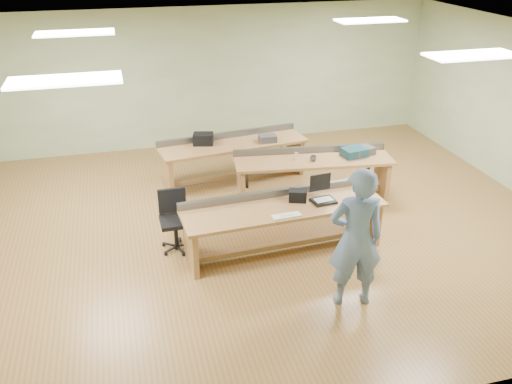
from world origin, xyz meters
TOP-DOWN VIEW (x-y plane):
  - floor at (0.00, 0.00)m, footprint 10.00×10.00m
  - ceiling at (0.00, 0.00)m, footprint 10.00×10.00m
  - wall_back at (0.00, 4.00)m, footprint 10.00×0.04m
  - wall_front at (0.00, -4.00)m, footprint 10.00×0.04m
  - fluor_panels at (0.00, 0.00)m, footprint 6.20×3.50m
  - workbench_front at (0.22, -0.81)m, footprint 3.08×0.98m
  - workbench_mid at (1.28, 0.78)m, footprint 2.88×1.09m
  - workbench_back at (0.07, 1.92)m, footprint 2.90×1.12m
  - person at (0.71, -2.27)m, footprint 0.76×0.56m
  - laptop_base at (0.84, -0.86)m, footprint 0.37×0.31m
  - laptop_screen at (0.82, -0.72)m, footprint 0.34×0.06m
  - keyboard at (0.16, -1.15)m, footprint 0.42×0.16m
  - trackball_mouse at (1.47, -1.00)m, footprint 0.16×0.18m
  - camera_bag at (0.47, -0.73)m, footprint 0.30×0.25m
  - task_chair at (-1.34, -0.36)m, footprint 0.51×0.51m
  - parts_bin_teal at (2.03, 0.71)m, footprint 0.47×0.38m
  - parts_bin_grey at (2.20, 0.75)m, footprint 0.52×0.42m
  - mug at (1.24, 0.68)m, footprint 0.14×0.14m
  - drinks_can at (0.98, 0.83)m, footprint 0.08×0.08m
  - storage_box_back at (-0.49, 1.99)m, footprint 0.42×0.35m
  - tray_back at (0.72, 1.80)m, footprint 0.33×0.24m

SIDE VIEW (x-z plane):
  - floor at x=0.00m, z-range 0.00..0.00m
  - task_chair at x=-1.34m, z-range -0.12..0.81m
  - workbench_mid at x=1.28m, z-range 0.13..0.99m
  - workbench_back at x=0.07m, z-range 0.13..0.99m
  - workbench_front at x=0.22m, z-range 0.13..0.99m
  - keyboard at x=0.16m, z-range 0.75..0.77m
  - laptop_base at x=0.84m, z-range 0.75..0.79m
  - trackball_mouse at x=1.47m, z-range 0.75..0.81m
  - mug at x=1.24m, z-range 0.75..0.84m
  - drinks_can at x=0.98m, z-range 0.75..0.87m
  - parts_bin_grey at x=2.20m, z-range 0.75..0.87m
  - tray_back at x=0.72m, z-range 0.75..0.88m
  - parts_bin_teal at x=2.03m, z-range 0.75..0.90m
  - camera_bag at x=0.47m, z-range 0.75..0.93m
  - storage_box_back at x=-0.49m, z-range 0.75..0.96m
  - person at x=0.71m, z-range 0.00..1.91m
  - laptop_screen at x=0.82m, z-range 0.88..1.15m
  - wall_back at x=0.00m, z-range 0.00..3.00m
  - wall_front at x=0.00m, z-range 0.00..3.00m
  - fluor_panels at x=0.00m, z-range 2.96..2.99m
  - ceiling at x=0.00m, z-range 3.00..3.00m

